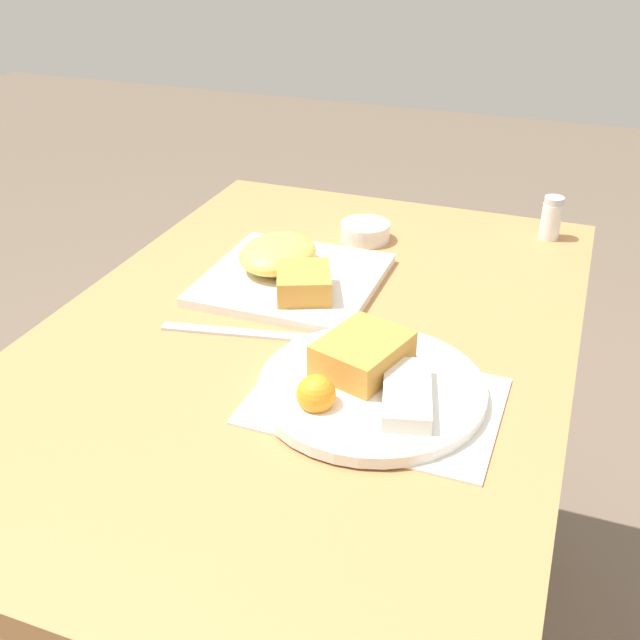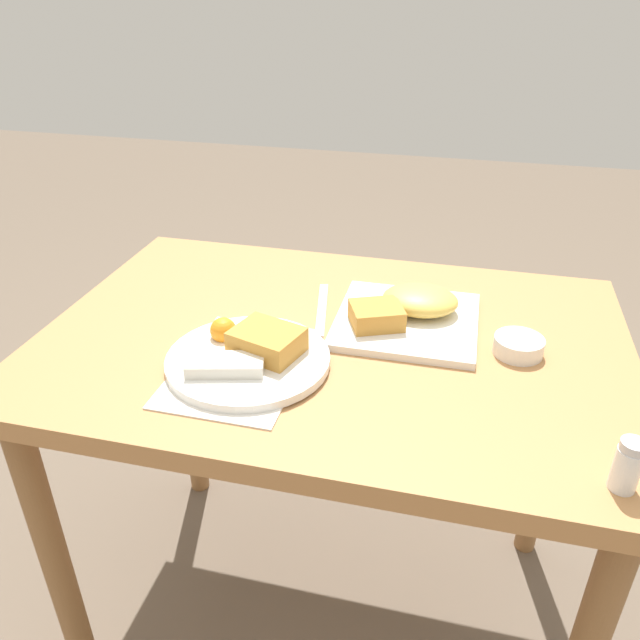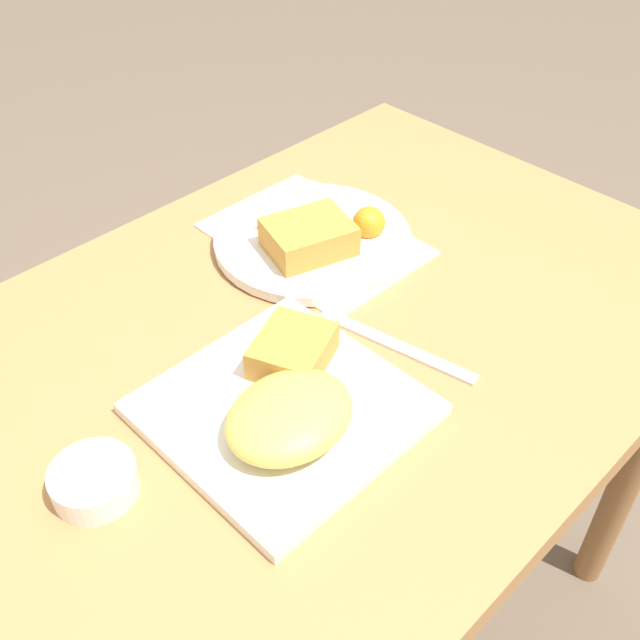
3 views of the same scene
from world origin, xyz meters
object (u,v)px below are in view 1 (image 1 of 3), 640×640
sauce_ramekin (365,231)px  salt_shaker (551,220)px  butter_knife (236,332)px  plate_oval_far (369,381)px  plate_square_near (288,270)px

sauce_ramekin → salt_shaker: 0.31m
sauce_ramekin → butter_knife: bearing=-11.1°
plate_oval_far → salt_shaker: 0.56m
butter_knife → plate_square_near: bearing=75.7°
plate_square_near → sauce_ramekin: bearing=162.5°
salt_shaker → butter_knife: salt_shaker is taller
plate_square_near → butter_knife: (0.16, -0.01, -0.02)m
salt_shaker → sauce_ramekin: bearing=-68.2°
salt_shaker → butter_knife: bearing=-37.4°
sauce_ramekin → plate_oval_far: bearing=17.9°
plate_oval_far → butter_knife: bearing=-108.9°
salt_shaker → plate_square_near: bearing=-48.7°
salt_shaker → plate_oval_far: bearing=-15.8°
plate_square_near → plate_oval_far: bearing=40.3°
sauce_ramekin → butter_knife: sauce_ramekin is taller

